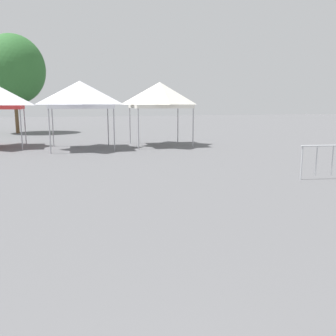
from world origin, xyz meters
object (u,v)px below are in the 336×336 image
Objects in this scene: canopy_tent_far_right at (80,95)px; canopy_tent_behind_center at (160,95)px; tree_behind_tents_left at (13,69)px; crowd_barrier_mid_lot at (333,155)px.

canopy_tent_behind_center reaches higher than canopy_tent_far_right.
tree_behind_tents_left reaches higher than crowd_barrier_mid_lot.
tree_behind_tents_left is at bearing 109.26° from canopy_tent_far_right.
canopy_tent_behind_center is 0.46× the size of tree_behind_tents_left.
crowd_barrier_mid_lot is (2.53, -10.44, -2.04)m from canopy_tent_behind_center.
tree_behind_tents_left is at bearing 116.48° from crowd_barrier_mid_lot.
canopy_tent_far_right reaches higher than crowd_barrier_mid_lot.
canopy_tent_far_right is 4.32m from canopy_tent_behind_center.
crowd_barrier_mid_lot is at bearing -76.40° from canopy_tent_behind_center.
canopy_tent_far_right is 0.45× the size of tree_behind_tents_left.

